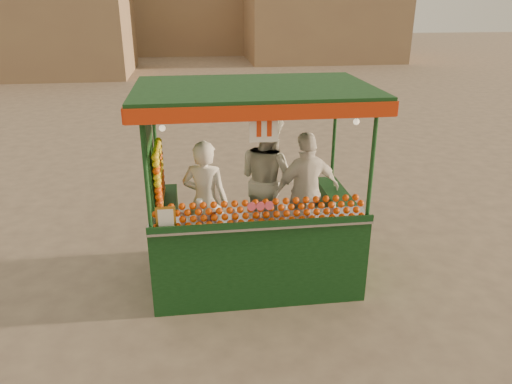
{
  "coord_description": "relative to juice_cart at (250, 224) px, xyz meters",
  "views": [
    {
      "loc": [
        -1.01,
        -6.08,
        3.7
      ],
      "look_at": [
        -0.24,
        -0.28,
        1.3
      ],
      "focal_mm": 33.76,
      "sensor_mm": 36.0,
      "label": 1
    }
  ],
  "objects": [
    {
      "name": "building_left",
      "position": [
        -8.66,
        20.34,
        2.12
      ],
      "size": [
        10.0,
        6.0,
        6.0
      ],
      "primitive_type": "cube",
      "color": "#8B6F4F",
      "rests_on": "ground"
    },
    {
      "name": "vendor_left",
      "position": [
        -0.57,
        0.18,
        0.28
      ],
      "size": [
        0.71,
        0.57,
        1.69
      ],
      "rotation": [
        0.0,
        0.0,
        2.83
      ],
      "color": "silver",
      "rests_on": "ground"
    },
    {
      "name": "vendor_middle",
      "position": [
        0.34,
        0.66,
        0.38
      ],
      "size": [
        1.11,
        1.16,
        1.88
      ],
      "rotation": [
        0.0,
        0.0,
        2.19
      ],
      "color": "beige",
      "rests_on": "ground"
    },
    {
      "name": "ground",
      "position": [
        0.34,
        0.34,
        -0.88
      ],
      "size": [
        90.0,
        90.0,
        0.0
      ],
      "primitive_type": "plane",
      "color": "brown",
      "rests_on": "ground"
    },
    {
      "name": "building_right",
      "position": [
        7.34,
        24.34,
        1.62
      ],
      "size": [
        9.0,
        6.0,
        5.0
      ],
      "primitive_type": "cube",
      "color": "#8B6F4F",
      "rests_on": "ground"
    },
    {
      "name": "vendor_right",
      "position": [
        0.83,
        0.3,
        0.29
      ],
      "size": [
        1.08,
        0.65,
        1.71
      ],
      "rotation": [
        0.0,
        0.0,
        3.39
      ],
      "color": "white",
      "rests_on": "ground"
    },
    {
      "name": "juice_cart",
      "position": [
        0.0,
        0.0,
        0.0
      ],
      "size": [
        2.95,
        1.91,
        2.68
      ],
      "color": "black",
      "rests_on": "ground"
    }
  ]
}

